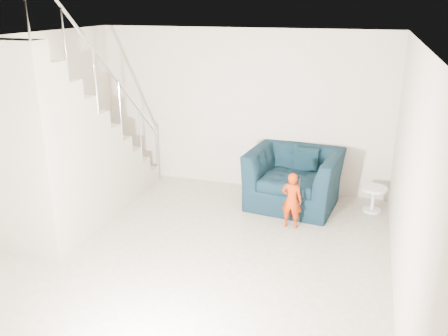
{
  "coord_description": "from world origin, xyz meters",
  "views": [
    {
      "loc": [
        2.01,
        -4.9,
        3.11
      ],
      "look_at": [
        0.15,
        1.2,
        0.85
      ],
      "focal_mm": 38.0,
      "sensor_mm": 36.0,
      "label": 1
    }
  ],
  "objects_px": {
    "armchair": "(294,178)",
    "side_table": "(373,195)",
    "staircase": "(66,161)",
    "toddler": "(292,200)"
  },
  "relations": [
    {
      "from": "armchair",
      "to": "side_table",
      "type": "xyz_separation_m",
      "value": [
        1.23,
        0.11,
        -0.18
      ]
    },
    {
      "from": "armchair",
      "to": "staircase",
      "type": "xyz_separation_m",
      "value": [
        -3.02,
        -1.59,
        0.5
      ]
    },
    {
      "from": "armchair",
      "to": "side_table",
      "type": "height_order",
      "value": "armchair"
    },
    {
      "from": "side_table",
      "to": "staircase",
      "type": "xyz_separation_m",
      "value": [
        -4.25,
        -1.69,
        0.68
      ]
    },
    {
      "from": "armchair",
      "to": "side_table",
      "type": "bearing_deg",
      "value": 11.99
    },
    {
      "from": "staircase",
      "to": "toddler",
      "type": "bearing_deg",
      "value": 13.97
    },
    {
      "from": "toddler",
      "to": "side_table",
      "type": "distance_m",
      "value": 1.46
    },
    {
      "from": "toddler",
      "to": "staircase",
      "type": "relative_size",
      "value": 0.23
    },
    {
      "from": "toddler",
      "to": "staircase",
      "type": "distance_m",
      "value": 3.26
    },
    {
      "from": "armchair",
      "to": "toddler",
      "type": "distance_m",
      "value": 0.82
    }
  ]
}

